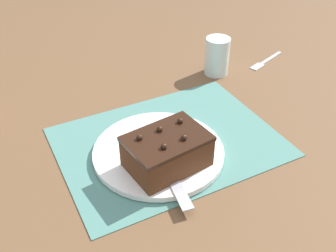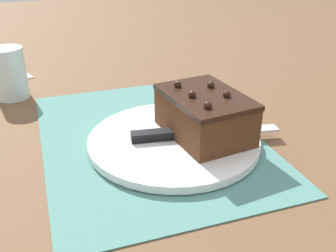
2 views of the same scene
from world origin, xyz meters
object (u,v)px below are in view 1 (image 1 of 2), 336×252
Objects in this scene: serving_knife at (159,151)px; drinking_glass at (217,56)px; chocolate_cake at (167,151)px; dessert_fork at (265,62)px; cake_plate at (158,152)px.

serving_knife is 0.39m from drinking_glass.
chocolate_cake reaches higher than dessert_fork.
drinking_glass reaches higher than serving_knife.
serving_knife is 1.63× the size of dessert_fork.
dessert_fork is (0.46, 0.24, -0.02)m from serving_knife.
serving_knife is at bearing 86.25° from chocolate_cake.
cake_plate is 0.38m from drinking_glass.
drinking_glass reaches higher than cake_plate.
chocolate_cake is 0.42m from drinking_glass.
serving_knife reaches higher than dessert_fork.
drinking_glass is at bearing 65.86° from dessert_fork.
dessert_fork is at bearing -4.42° from drinking_glass.
serving_knife is at bearing 97.84° from dessert_fork.
cake_plate is at bearing 83.48° from chocolate_cake.
drinking_glass is 0.70× the size of dessert_fork.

